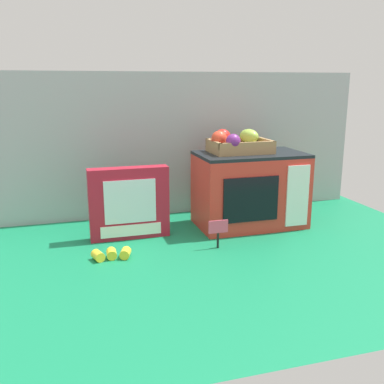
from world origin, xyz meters
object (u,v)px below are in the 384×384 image
(food_groups_crate, at_px, (236,143))
(cookie_set_box, at_px, (129,203))
(price_sign, at_px, (218,230))
(toy_microwave, at_px, (250,189))
(loose_toy_banana, at_px, (112,254))

(food_groups_crate, height_order, cookie_set_box, food_groups_crate)
(food_groups_crate, height_order, price_sign, food_groups_crate)
(toy_microwave, height_order, price_sign, toy_microwave)
(food_groups_crate, bearing_deg, loose_toy_banana, -155.87)
(toy_microwave, relative_size, price_sign, 4.16)
(food_groups_crate, relative_size, price_sign, 2.31)
(toy_microwave, bearing_deg, price_sign, -134.73)
(toy_microwave, xyz_separation_m, cookie_set_box, (-0.48, -0.02, -0.01))
(price_sign, bearing_deg, cookie_set_box, 144.93)
(loose_toy_banana, bearing_deg, toy_microwave, 19.61)
(toy_microwave, relative_size, food_groups_crate, 1.80)
(price_sign, relative_size, loose_toy_banana, 0.76)
(cookie_set_box, relative_size, loose_toy_banana, 2.19)
(cookie_set_box, height_order, price_sign, cookie_set_box)
(food_groups_crate, bearing_deg, price_sign, -123.29)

